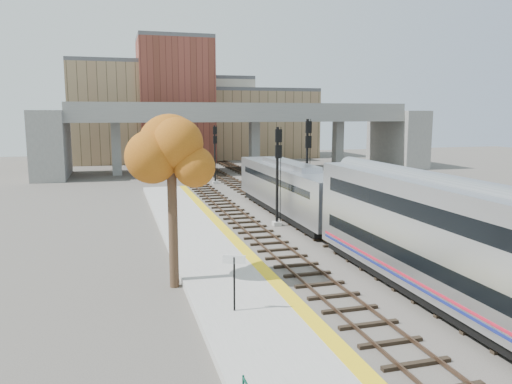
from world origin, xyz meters
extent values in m
plane|color=#47423D|center=(0.00, 0.00, 0.00)|extent=(160.00, 160.00, 0.00)
cube|color=#9E9E99|center=(-7.25, 0.00, 0.17)|extent=(4.50, 60.00, 0.35)
cube|color=yellow|center=(-5.35, 0.00, 0.35)|extent=(0.70, 60.00, 0.01)
cube|color=black|center=(-3.20, 12.50, 0.07)|extent=(2.50, 95.00, 0.14)
cube|color=brown|center=(-3.92, 12.50, 0.18)|extent=(0.07, 95.00, 0.14)
cube|color=brown|center=(-2.48, 12.50, 0.18)|extent=(0.07, 95.00, 0.14)
cube|color=black|center=(1.00, 12.50, 0.07)|extent=(2.50, 95.00, 0.14)
cube|color=brown|center=(0.28, 12.50, 0.18)|extent=(0.07, 95.00, 0.14)
cube|color=brown|center=(1.72, 12.50, 0.18)|extent=(0.07, 95.00, 0.14)
cube|color=black|center=(5.00, 12.50, 0.07)|extent=(2.50, 95.00, 0.14)
cube|color=brown|center=(4.28, 12.50, 0.18)|extent=(0.07, 95.00, 0.14)
cube|color=brown|center=(5.72, 12.50, 0.18)|extent=(0.07, 95.00, 0.14)
cube|color=slate|center=(5.00, 45.00, 7.75)|extent=(46.00, 10.00, 1.50)
cube|color=slate|center=(5.00, 40.20, 9.00)|extent=(46.00, 0.20, 1.00)
cube|color=slate|center=(5.00, 49.80, 9.00)|extent=(46.00, 0.20, 1.00)
cube|color=slate|center=(-12.00, 45.00, 3.50)|extent=(1.20, 1.60, 7.00)
cube|color=slate|center=(-4.00, 45.00, 3.50)|extent=(1.20, 1.60, 7.00)
cube|color=slate|center=(7.00, 45.00, 3.50)|extent=(1.20, 1.60, 7.00)
cube|color=slate|center=(20.00, 45.00, 3.50)|extent=(1.20, 1.60, 7.00)
cube|color=slate|center=(-20.00, 45.00, 4.25)|extent=(4.00, 12.00, 8.50)
cube|color=slate|center=(30.00, 45.00, 4.25)|extent=(4.00, 12.00, 8.50)
cube|color=#927854|center=(-10.00, 65.00, 8.00)|extent=(18.00, 14.00, 16.00)
cube|color=#4C4C4F|center=(-10.00, 65.00, 16.30)|extent=(18.00, 14.00, 0.60)
cube|color=beige|center=(4.00, 70.00, 7.00)|extent=(16.00, 16.00, 14.00)
cube|color=#4C4C4F|center=(4.00, 70.00, 14.30)|extent=(16.00, 16.00, 0.60)
cube|color=brown|center=(-2.00, 62.00, 10.00)|extent=(12.00, 10.00, 20.00)
cube|color=#4C4C4F|center=(-2.00, 62.00, 20.30)|extent=(12.00, 10.00, 0.60)
cube|color=#927854|center=(14.00, 68.00, 6.00)|extent=(20.00, 14.00, 12.00)
cube|color=#4C4C4F|center=(14.00, 68.00, 12.30)|extent=(20.00, 14.00, 0.60)
cube|color=black|center=(14.00, 28.00, 0.02)|extent=(14.00, 18.00, 0.04)
cube|color=#A8AAB2|center=(1.00, 13.55, 2.35)|extent=(3.00, 19.00, 3.20)
cube|color=black|center=(1.00, 23.07, 2.95)|extent=(2.20, 0.06, 1.10)
cube|color=black|center=(1.00, 13.55, 2.95)|extent=(3.02, 16.15, 0.50)
cube|color=black|center=(1.00, 13.55, 0.50)|extent=(2.70, 17.10, 0.50)
cube|color=#A8AAB2|center=(1.00, 13.55, 4.15)|extent=(1.60, 9.50, 0.40)
cube|color=#A8AAB2|center=(1.00, -9.05, 2.95)|extent=(3.00, 25.00, 4.60)
cube|color=black|center=(1.00, -9.05, 4.15)|extent=(3.02, 23.00, 0.75)
cube|color=black|center=(1.00, -9.05, 2.05)|extent=(3.02, 23.00, 0.65)
cube|color=#B7162D|center=(1.00, -9.05, 1.20)|extent=(3.03, 24.00, 0.12)
cube|color=navy|center=(1.00, -9.05, 1.00)|extent=(3.03, 24.00, 0.12)
cube|color=black|center=(1.00, -9.05, 0.45)|extent=(2.70, 23.75, 0.40)
cube|color=#9E9E99|center=(-1.10, 10.28, 0.15)|extent=(0.60, 0.60, 0.30)
cylinder|color=black|center=(-1.10, 10.28, 3.58)|extent=(0.20, 0.20, 7.17)
cube|color=black|center=(-1.10, 10.03, 6.55)|extent=(0.46, 0.18, 0.92)
cube|color=black|center=(-1.10, 10.03, 5.43)|extent=(0.46, 0.18, 0.92)
cube|color=#9E9E99|center=(3.00, 14.82, 0.15)|extent=(0.60, 0.60, 0.30)
cylinder|color=black|center=(3.00, 14.82, 3.83)|extent=(0.22, 0.22, 7.67)
cube|color=black|center=(3.00, 14.57, 7.01)|extent=(0.49, 0.18, 0.99)
cube|color=black|center=(3.00, 14.57, 5.81)|extent=(0.49, 0.18, 0.99)
cube|color=#9E9E99|center=(-1.10, 33.15, 0.15)|extent=(0.60, 0.60, 0.30)
cylinder|color=black|center=(-1.10, 33.15, 3.38)|extent=(0.19, 0.19, 6.76)
cube|color=black|center=(-1.10, 32.90, 6.18)|extent=(0.43, 0.18, 0.87)
cube|color=black|center=(-1.10, 32.90, 5.12)|extent=(0.43, 0.18, 0.87)
cylinder|color=black|center=(-8.00, -5.16, 1.45)|extent=(0.08, 0.08, 2.20)
cube|color=white|center=(-8.00, -5.16, 2.45)|extent=(0.85, 0.38, 0.35)
cylinder|color=#382619|center=(-9.85, -0.74, 2.87)|extent=(0.44, 0.44, 5.74)
ellipsoid|color=#AB6316|center=(-9.85, -0.74, 6.15)|extent=(3.60, 3.60, 4.10)
imported|color=#99999E|center=(9.08, 24.70, 0.69)|extent=(2.85, 4.10, 1.30)
imported|color=#99999E|center=(14.71, 28.55, 0.70)|extent=(1.50, 4.03, 1.32)
imported|color=#99999E|center=(17.02, 32.84, 0.68)|extent=(3.46, 4.77, 1.28)
camera|label=1|loc=(-12.36, -23.55, 8.11)|focal=35.00mm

